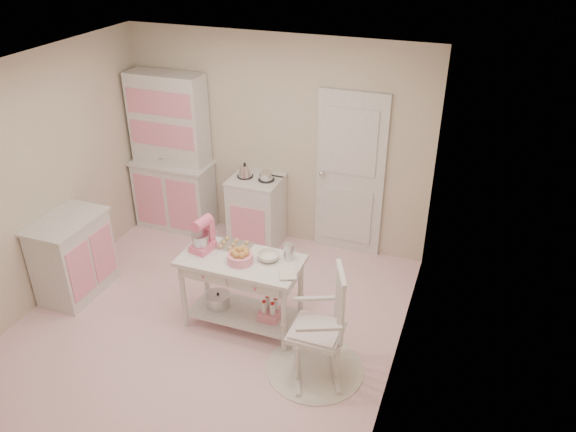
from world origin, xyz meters
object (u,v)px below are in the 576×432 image
object	(u,v)px
stove	(257,211)
stand_mixer	(202,235)
work_table	(242,292)
bread_basket	(240,258)
base_cabinet	(73,257)
rocking_chair	(316,323)
hutch	(170,154)

from	to	relation	value
stove	stand_mixer	bearing A→B (deg)	-87.24
work_table	stove	bearing A→B (deg)	107.87
stand_mixer	bread_basket	distance (m)	0.46
base_cabinet	rocking_chair	size ratio (longest dim) A/B	0.84
hutch	stand_mixer	xyz separation A→B (m)	(1.27, -1.56, -0.07)
hutch	bread_basket	distance (m)	2.37
hutch	base_cabinet	bearing A→B (deg)	-99.07
work_table	bread_basket	world-z (taller)	bread_basket
base_cabinet	bread_basket	bearing A→B (deg)	2.23
work_table	stand_mixer	bearing A→B (deg)	177.27
work_table	rocking_chair	bearing A→B (deg)	-22.33
rocking_chair	bread_basket	bearing A→B (deg)	136.98
base_cabinet	bread_basket	xyz separation A→B (m)	(1.98, 0.08, 0.39)
base_cabinet	stand_mixer	xyz separation A→B (m)	(1.54, 0.15, 0.51)
rocking_chair	work_table	xyz separation A→B (m)	(-0.90, 0.37, -0.15)
hutch	work_table	bearing A→B (deg)	-42.99
rocking_chair	stand_mixer	world-z (taller)	stand_mixer
hutch	work_table	distance (m)	2.40
hutch	base_cabinet	xyz separation A→B (m)	(-0.27, -1.71, -0.58)
base_cabinet	rocking_chair	bearing A→B (deg)	-4.83
hutch	stove	distance (m)	1.33
hutch	base_cabinet	size ratio (longest dim) A/B	2.26
work_table	stand_mixer	size ratio (longest dim) A/B	3.53
bread_basket	stove	bearing A→B (deg)	108.00
stove	bread_basket	size ratio (longest dim) A/B	3.68
stove	bread_basket	distance (m)	1.70
hutch	base_cabinet	distance (m)	1.82
base_cabinet	stand_mixer	size ratio (longest dim) A/B	2.71
work_table	stand_mixer	xyz separation A→B (m)	(-0.42, 0.02, 0.57)
work_table	stand_mixer	world-z (taller)	stand_mixer
stove	bread_basket	xyz separation A→B (m)	(0.51, -1.58, 0.39)
stove	hutch	bearing A→B (deg)	177.61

